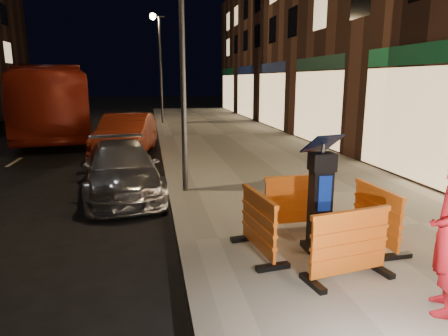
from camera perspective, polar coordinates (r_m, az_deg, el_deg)
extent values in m
plane|color=black|center=(6.65, -5.30, -11.45)|extent=(120.00, 120.00, 0.00)
cube|color=gray|center=(7.48, 18.50, -8.66)|extent=(6.00, 60.00, 0.15)
cube|color=slate|center=(6.62, -5.32, -10.85)|extent=(0.30, 60.00, 0.15)
cube|color=black|center=(6.14, 13.60, -3.98)|extent=(0.58, 0.58, 1.68)
cube|color=orange|center=(5.46, 17.50, -10.46)|extent=(1.27, 0.70, 0.94)
cube|color=orange|center=(7.09, 10.33, -4.73)|extent=(1.22, 0.55, 0.94)
cube|color=orange|center=(5.95, 4.94, -7.99)|extent=(0.65, 1.25, 0.94)
cube|color=orange|center=(6.69, 20.94, -6.44)|extent=(0.57, 1.23, 0.94)
imported|color=#B1B1B6|center=(9.94, -14.28, -3.58)|extent=(2.21, 4.38, 1.22)
imported|color=maroon|center=(14.89, -13.62, 1.78)|extent=(2.23, 4.69, 1.49)
imported|color=maroon|center=(21.38, -22.35, 4.38)|extent=(4.51, 12.09, 3.29)
cylinder|color=#3F3F44|center=(9.10, -5.94, 15.34)|extent=(0.12, 0.12, 6.00)
cylinder|color=#3F3F44|center=(24.07, -9.01, 13.51)|extent=(0.12, 0.12, 6.00)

